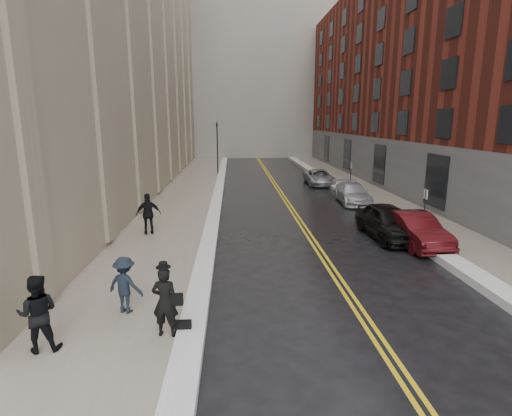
{
  "coord_description": "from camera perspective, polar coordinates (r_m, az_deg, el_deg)",
  "views": [
    {
      "loc": [
        -1.1,
        -9.85,
        5.4
      ],
      "look_at": [
        -0.1,
        7.3,
        1.6
      ],
      "focal_mm": 28.0,
      "sensor_mm": 36.0,
      "label": 1
    }
  ],
  "objects": [
    {
      "name": "tower_far_right",
      "position": [
        79.1,
        8.52,
        24.46
      ],
      "size": [
        22.0,
        18.0,
        44.0
      ],
      "primitive_type": "cube",
      "color": "slate",
      "rests_on": "ground"
    },
    {
      "name": "lane_stripe_a",
      "position": [
        26.63,
        4.24,
        0.75
      ],
      "size": [
        0.12,
        64.0,
        0.01
      ],
      "primitive_type": "cube",
      "color": "gold",
      "rests_on": "ground"
    },
    {
      "name": "building_right",
      "position": [
        37.92,
        27.28,
        16.6
      ],
      "size": [
        14.0,
        50.0,
        18.0
      ],
      "primitive_type": "cube",
      "color": "maroon",
      "rests_on": "ground"
    },
    {
      "name": "ground",
      "position": [
        11.29,
        2.78,
        -16.13
      ],
      "size": [
        160.0,
        160.0,
        0.0
      ],
      "primitive_type": "plane",
      "color": "black",
      "rests_on": "ground"
    },
    {
      "name": "pedestrian_main",
      "position": [
        10.28,
        -12.86,
        -12.92
      ],
      "size": [
        0.7,
        0.51,
        1.79
      ],
      "primitive_type": "imported",
      "rotation": [
        0.0,
        0.0,
        3.01
      ],
      "color": "black",
      "rests_on": "sidewalk_left"
    },
    {
      "name": "parking_sign_near",
      "position": [
        20.39,
        22.93,
        0.04
      ],
      "size": [
        0.06,
        0.35,
        2.23
      ],
      "color": "black",
      "rests_on": "ground"
    },
    {
      "name": "pedestrian_b",
      "position": [
        11.77,
        -18.2,
        -10.39
      ],
      "size": [
        1.18,
        0.92,
        1.6
      ],
      "primitive_type": "imported",
      "rotation": [
        0.0,
        0.0,
        2.79
      ],
      "color": "black",
      "rests_on": "sidewalk_left"
    },
    {
      "name": "pedestrian_c",
      "position": [
        19.26,
        -15.11,
        -0.82
      ],
      "size": [
        1.21,
        0.74,
        1.93
      ],
      "primitive_type": "imported",
      "rotation": [
        0.0,
        0.0,
        3.4
      ],
      "color": "black",
      "rests_on": "sidewalk_left"
    },
    {
      "name": "car_silver_far",
      "position": [
        34.41,
        9.03,
        4.36
      ],
      "size": [
        2.14,
        4.6,
        1.27
      ],
      "primitive_type": "imported",
      "rotation": [
        0.0,
        0.0,
        -0.01
      ],
      "color": "#A2A5AB",
      "rests_on": "ground"
    },
    {
      "name": "car_maroon",
      "position": [
        18.8,
        21.66,
        -2.84
      ],
      "size": [
        1.76,
        4.45,
        1.44
      ],
      "primitive_type": "imported",
      "rotation": [
        0.0,
        0.0,
        0.05
      ],
      "color": "#420B10",
      "rests_on": "ground"
    },
    {
      "name": "car_black",
      "position": [
        19.52,
        18.33,
        -1.86
      ],
      "size": [
        2.07,
        4.68,
        1.56
      ],
      "primitive_type": "imported",
      "rotation": [
        0.0,
        0.0,
        0.05
      ],
      "color": "black",
      "rests_on": "ground"
    },
    {
      "name": "sidewalk_left",
      "position": [
        26.61,
        -10.61,
        0.72
      ],
      "size": [
        4.0,
        64.0,
        0.15
      ],
      "primitive_type": "cube",
      "color": "gray",
      "rests_on": "ground"
    },
    {
      "name": "car_silver_near",
      "position": [
        27.19,
        13.62,
        2.06
      ],
      "size": [
        2.0,
        4.56,
        1.3
      ],
      "primitive_type": "imported",
      "rotation": [
        0.0,
        0.0,
        -0.04
      ],
      "color": "#B8BCC1",
      "rests_on": "ground"
    },
    {
      "name": "sidewalk_right",
      "position": [
        28.26,
        17.68,
        1.02
      ],
      "size": [
        3.0,
        64.0,
        0.15
      ],
      "primitive_type": "cube",
      "color": "gray",
      "rests_on": "ground"
    },
    {
      "name": "traffic_signal",
      "position": [
        39.94,
        -5.55,
        9.09
      ],
      "size": [
        0.18,
        0.15,
        5.2
      ],
      "color": "black",
      "rests_on": "ground"
    },
    {
      "name": "parking_sign_far",
      "position": [
        31.44,
        13.38,
        4.75
      ],
      "size": [
        0.06,
        0.35,
        2.23
      ],
      "color": "black",
      "rests_on": "ground"
    },
    {
      "name": "snow_ridge_left",
      "position": [
        26.4,
        -5.66,
        0.9
      ],
      "size": [
        0.7,
        60.8,
        0.26
      ],
      "primitive_type": "cube",
      "color": "white",
      "rests_on": "ground"
    },
    {
      "name": "snow_ridge_right",
      "position": [
        27.64,
        14.1,
        1.14
      ],
      "size": [
        0.85,
        60.8,
        0.3
      ],
      "primitive_type": "cube",
      "color": "white",
      "rests_on": "ground"
    },
    {
      "name": "lane_stripe_b",
      "position": [
        26.67,
        4.75,
        0.76
      ],
      "size": [
        0.12,
        64.0,
        0.01
      ],
      "primitive_type": "cube",
      "color": "gold",
      "rests_on": "ground"
    },
    {
      "name": "pedestrian_a",
      "position": [
        10.68,
        -28.73,
        -13.06
      ],
      "size": [
        1.01,
        0.85,
        1.84
      ],
      "primitive_type": "imported",
      "rotation": [
        0.0,
        0.0,
        3.33
      ],
      "color": "black",
      "rests_on": "sidewalk_left"
    }
  ]
}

